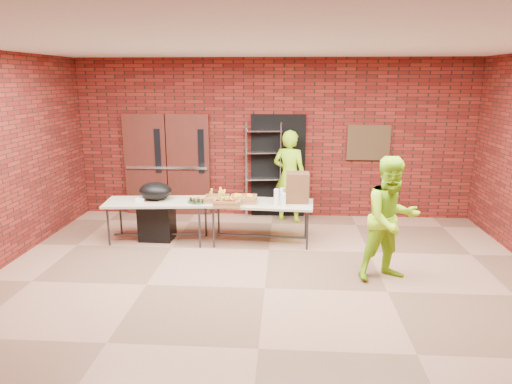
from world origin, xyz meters
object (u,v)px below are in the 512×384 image
covered_grill (156,211)px  table_right (261,206)px  table_left (158,204)px  coffee_dispenser (297,187)px  volunteer_man (391,219)px  wire_rack (263,171)px  volunteer_woman (289,176)px

covered_grill → table_right: bearing=-0.4°
table_left → covered_grill: covered_grill is taller
coffee_dispenser → volunteer_man: volunteer_man is taller
wire_rack → table_right: 1.55m
table_left → coffee_dispenser: bearing=-3.2°
covered_grill → volunteer_woman: size_ratio=0.57×
coffee_dispenser → volunteer_man: size_ratio=0.29×
volunteer_woman → table_left: bearing=49.8°
wire_rack → volunteer_woman: (0.53, -0.22, -0.06)m
wire_rack → coffee_dispenser: (0.65, -1.44, 0.01)m
table_left → volunteer_man: bearing=-25.3°
wire_rack → volunteer_woman: size_ratio=1.06×
table_right → volunteer_man: bearing=-31.9°
covered_grill → volunteer_man: size_ratio=0.59×
table_right → volunteer_woman: size_ratio=0.99×
table_right → volunteer_man: (1.89, -1.35, 0.22)m
wire_rack → volunteer_woman: bearing=-30.6°
table_left → volunteer_woman: volunteer_woman is taller
coffee_dispenser → covered_grill: coffee_dispenser is taller
table_left → covered_grill: 0.18m
covered_grill → volunteer_woman: 2.68m
volunteer_man → wire_rack: bearing=104.2°
covered_grill → table_left: bearing=-58.7°
table_left → volunteer_man: volunteer_man is taller
table_right → wire_rack: bearing=95.0°
coffee_dispenser → volunteer_woman: 1.23m
table_left → volunteer_man: size_ratio=1.04×
wire_rack → table_left: (-1.77, -1.54, -0.30)m
coffee_dispenser → volunteer_woman: bearing=96.0°
coffee_dispenser → volunteer_man: 1.92m
volunteer_woman → coffee_dispenser: bearing=115.9°
table_right → coffee_dispenser: bearing=10.8°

